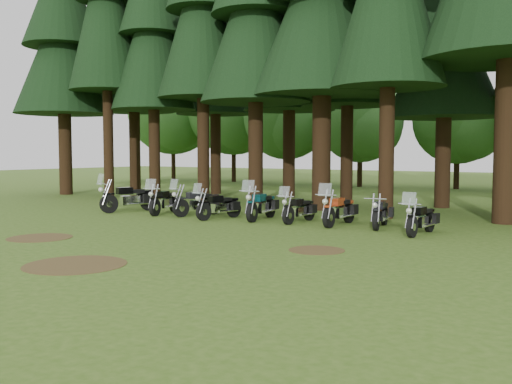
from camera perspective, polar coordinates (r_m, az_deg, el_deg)
ground at (r=16.40m, az=-8.89°, el=-4.55°), size 120.00×120.00×0.00m
pine_front_0 at (r=35.23m, az=-18.80°, el=15.69°), size 5.49×5.49×16.17m
pine_front_2 at (r=30.94m, az=-10.29°, el=17.57°), size 4.32×4.32×16.22m
pine_back_0 at (r=36.80m, az=-12.20°, el=16.28°), size 5.00×5.00×17.21m
pine_back_1 at (r=33.96m, az=-4.12°, el=16.38°), size 4.52×4.52×16.22m
pine_back_2 at (r=31.37m, az=3.37°, el=17.52°), size 4.85×4.85×16.30m
pine_back_4 at (r=26.79m, az=18.47°, el=16.36°), size 4.94×4.94×13.78m
decid_0 at (r=49.90m, az=-8.18°, el=7.96°), size 8.00×7.78×10.00m
decid_1 at (r=46.48m, az=-2.07°, el=8.21°), size 7.91×7.69×9.88m
decid_2 at (r=42.59m, az=3.30°, el=7.41°), size 6.72×6.53×8.40m
decid_3 at (r=40.32m, az=10.65°, el=6.91°), size 6.12×5.95×7.65m
decid_4 at (r=39.47m, az=19.83°, el=6.60°), size 5.93×5.76×7.41m
dirt_patch_0 at (r=17.31m, az=-20.81°, el=-4.29°), size 1.80×1.80×0.01m
dirt_patch_1 at (r=14.24m, az=6.09°, el=-5.80°), size 1.40×1.40×0.01m
dirt_patch_2 at (r=12.97m, az=-17.62°, el=-6.94°), size 2.20×2.20×0.01m
motorcycle_0 at (r=23.70m, az=-12.60°, el=-0.68°), size 1.15×2.46×1.58m
motorcycle_1 at (r=22.58m, az=-9.10°, el=-0.99°), size 0.80×2.27×1.43m
motorcycle_2 at (r=21.89m, az=-5.84°, el=-1.11°), size 0.88×2.27×1.44m
motorcycle_3 at (r=20.71m, az=-3.74°, el=-1.47°), size 0.66×2.14×1.35m
motorcycle_4 at (r=20.40m, az=0.53°, el=-1.42°), size 0.66×2.36×1.48m
motorcycle_5 at (r=19.69m, az=4.31°, el=-1.80°), size 0.39×2.06×1.30m
motorcycle_6 at (r=19.06m, az=8.31°, el=-1.87°), size 0.43×2.30×1.45m
motorcycle_7 at (r=18.72m, az=12.35°, el=-2.18°), size 0.54×2.10×0.86m
motorcycle_8 at (r=17.42m, az=16.18°, el=-2.70°), size 0.41×2.09×1.31m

